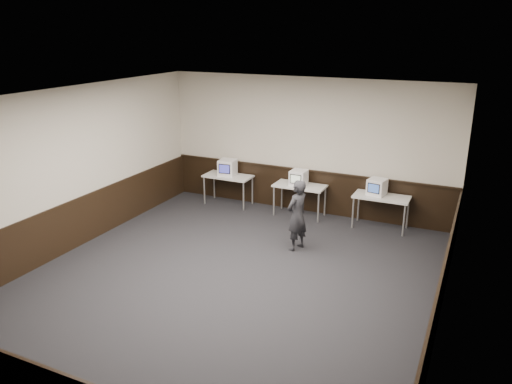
% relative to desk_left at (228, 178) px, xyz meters
% --- Properties ---
extents(floor, '(8.00, 8.00, 0.00)m').
position_rel_desk_left_xyz_m(floor, '(1.90, -3.60, -0.68)').
color(floor, black).
rests_on(floor, ground).
extents(ceiling, '(8.00, 8.00, 0.00)m').
position_rel_desk_left_xyz_m(ceiling, '(1.90, -3.60, 2.52)').
color(ceiling, white).
rests_on(ceiling, back_wall).
extents(back_wall, '(7.00, 0.00, 7.00)m').
position_rel_desk_left_xyz_m(back_wall, '(1.90, 0.40, 0.92)').
color(back_wall, beige).
rests_on(back_wall, ground).
extents(front_wall, '(7.00, 0.00, 7.00)m').
position_rel_desk_left_xyz_m(front_wall, '(1.90, -7.60, 0.92)').
color(front_wall, beige).
rests_on(front_wall, ground).
extents(left_wall, '(0.00, 8.00, 8.00)m').
position_rel_desk_left_xyz_m(left_wall, '(-1.60, -3.60, 0.92)').
color(left_wall, beige).
rests_on(left_wall, ground).
extents(right_wall, '(0.00, 8.00, 8.00)m').
position_rel_desk_left_xyz_m(right_wall, '(5.40, -3.60, 0.92)').
color(right_wall, beige).
rests_on(right_wall, ground).
extents(wainscot_back, '(6.98, 0.04, 1.00)m').
position_rel_desk_left_xyz_m(wainscot_back, '(1.90, 0.38, -0.18)').
color(wainscot_back, black).
rests_on(wainscot_back, back_wall).
extents(wainscot_left, '(0.04, 7.98, 1.00)m').
position_rel_desk_left_xyz_m(wainscot_left, '(-1.58, -3.60, -0.18)').
color(wainscot_left, black).
rests_on(wainscot_left, left_wall).
extents(wainscot_right, '(0.04, 7.98, 1.00)m').
position_rel_desk_left_xyz_m(wainscot_right, '(5.38, -3.60, -0.18)').
color(wainscot_right, black).
rests_on(wainscot_right, right_wall).
extents(wainscot_rail, '(6.98, 0.06, 0.04)m').
position_rel_desk_left_xyz_m(wainscot_rail, '(1.90, 0.36, 0.34)').
color(wainscot_rail, black).
rests_on(wainscot_rail, wainscot_back).
extents(desk_left, '(1.20, 0.60, 0.75)m').
position_rel_desk_left_xyz_m(desk_left, '(0.00, 0.00, 0.00)').
color(desk_left, silver).
rests_on(desk_left, ground).
extents(desk_center, '(1.20, 0.60, 0.75)m').
position_rel_desk_left_xyz_m(desk_center, '(1.90, 0.00, 0.00)').
color(desk_center, silver).
rests_on(desk_center, ground).
extents(desk_right, '(1.20, 0.60, 0.75)m').
position_rel_desk_left_xyz_m(desk_right, '(3.80, 0.00, 0.00)').
color(desk_right, silver).
rests_on(desk_right, ground).
extents(emac_left, '(0.45, 0.47, 0.40)m').
position_rel_desk_left_xyz_m(emac_left, '(-0.02, 0.01, 0.27)').
color(emac_left, white).
rests_on(emac_left, desk_left).
extents(emac_center, '(0.37, 0.40, 0.36)m').
position_rel_desk_left_xyz_m(emac_center, '(1.87, -0.03, 0.25)').
color(emac_center, white).
rests_on(emac_center, desk_center).
extents(emac_right, '(0.43, 0.44, 0.37)m').
position_rel_desk_left_xyz_m(emac_right, '(3.68, 0.03, 0.25)').
color(emac_right, white).
rests_on(emac_right, desk_right).
extents(person, '(0.50, 0.61, 1.45)m').
position_rel_desk_left_xyz_m(person, '(2.51, -1.81, 0.04)').
color(person, '#222327').
rests_on(person, ground).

